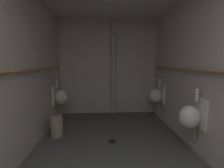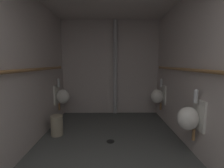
% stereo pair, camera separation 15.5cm
% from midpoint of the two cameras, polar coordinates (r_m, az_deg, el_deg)
% --- Properties ---
extents(floor, '(2.69, 4.28, 0.08)m').
position_cam_midpoint_polar(floor, '(2.53, -1.36, -26.35)').
color(floor, '#4C4F4C').
rests_on(floor, ground).
extents(wall_left, '(0.06, 4.28, 2.50)m').
position_cam_midpoint_polar(wall_left, '(2.44, -34.07, 3.39)').
color(wall_left, beige).
rests_on(wall_left, ground).
extents(wall_right, '(0.06, 4.28, 2.50)m').
position_cam_midpoint_polar(wall_right, '(2.52, 30.10, 3.76)').
color(wall_right, beige).
rests_on(wall_right, ground).
extents(wall_back, '(2.69, 0.06, 2.50)m').
position_cam_midpoint_polar(wall_back, '(4.21, -2.41, 5.95)').
color(wall_back, beige).
rests_on(wall_back, ground).
extents(urinal_left_mid, '(0.32, 0.30, 0.76)m').
position_cam_midpoint_polar(urinal_left_mid, '(3.82, -19.55, -4.41)').
color(urinal_left_mid, silver).
extents(urinal_right_mid, '(0.32, 0.30, 0.76)m').
position_cam_midpoint_polar(urinal_right_mid, '(2.55, 25.53, -10.70)').
color(urinal_right_mid, silver).
extents(urinal_right_far, '(0.32, 0.30, 0.76)m').
position_cam_midpoint_polar(urinal_right_far, '(3.88, 14.91, -4.07)').
color(urinal_right_far, silver).
extents(supply_pipe_left, '(0.06, 3.52, 0.06)m').
position_cam_midpoint_polar(supply_pipe_left, '(2.37, -32.69, 3.97)').
color(supply_pipe_left, '#9E7042').
extents(supply_pipe_right, '(0.06, 3.48, 0.06)m').
position_cam_midpoint_polar(supply_pipe_right, '(2.46, 28.44, 4.36)').
color(supply_pipe_right, '#9E7042').
extents(standpipe_back_wall, '(0.11, 0.11, 2.45)m').
position_cam_midpoint_polar(standpipe_back_wall, '(4.11, -0.53, 5.91)').
color(standpipe_back_wall, '#B2B2B2').
rests_on(standpipe_back_wall, ground).
extents(floor_drain, '(0.14, 0.14, 0.01)m').
position_cam_midpoint_polar(floor_drain, '(2.92, -1.57, -20.39)').
color(floor_drain, black).
rests_on(floor_drain, ground).
extents(waste_bin, '(0.23, 0.23, 0.39)m').
position_cam_midpoint_polar(waste_bin, '(3.22, -21.02, -14.43)').
color(waste_bin, '#9E937A').
rests_on(waste_bin, ground).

